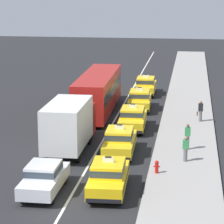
{
  "coord_description": "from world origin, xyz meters",
  "views": [
    {
      "loc": [
        5.85,
        -23.93,
        10.65
      ],
      "look_at": [
        0.19,
        14.81,
        1.3
      ],
      "focal_mm": 88.99,
      "sensor_mm": 36.0,
      "label": 1
    }
  ],
  "objects_px": {
    "box_truck_left_second": "(70,123)",
    "taxi_right_second": "(120,141)",
    "bus_left_third": "(98,91)",
    "taxi_right_third": "(133,118)",
    "taxi_right_nearest": "(108,176)",
    "taxi_right_fourth": "(140,99)",
    "sedan_left_nearest": "(44,177)",
    "pedestrian_near_crosswalk": "(188,137)",
    "pedestrian_by_storefront": "(200,111)",
    "pedestrian_mid_block": "(186,149)",
    "fire_hydrant": "(157,166)",
    "taxi_right_fifth": "(146,85)"
  },
  "relations": [
    {
      "from": "box_truck_left_second",
      "to": "taxi_right_second",
      "type": "bearing_deg",
      "value": -7.19
    },
    {
      "from": "bus_left_third",
      "to": "taxi_right_third",
      "type": "xyz_separation_m",
      "value": [
        3.37,
        -4.76,
        -0.94
      ]
    },
    {
      "from": "taxi_right_nearest",
      "to": "taxi_right_fourth",
      "type": "height_order",
      "value": "same"
    },
    {
      "from": "sedan_left_nearest",
      "to": "taxi_right_fourth",
      "type": "distance_m",
      "value": 19.6
    },
    {
      "from": "pedestrian_near_crosswalk",
      "to": "pedestrian_by_storefront",
      "type": "height_order",
      "value": "pedestrian_near_crosswalk"
    },
    {
      "from": "taxi_right_fourth",
      "to": "pedestrian_mid_block",
      "type": "bearing_deg",
      "value": -73.48
    },
    {
      "from": "box_truck_left_second",
      "to": "taxi_right_third",
      "type": "relative_size",
      "value": 1.52
    },
    {
      "from": "box_truck_left_second",
      "to": "fire_hydrant",
      "type": "relative_size",
      "value": 9.55
    },
    {
      "from": "pedestrian_by_storefront",
      "to": "fire_hydrant",
      "type": "bearing_deg",
      "value": -101.67
    },
    {
      "from": "pedestrian_mid_block",
      "to": "taxi_right_fifth",
      "type": "bearing_deg",
      "value": 101.56
    },
    {
      "from": "taxi_right_nearest",
      "to": "fire_hydrant",
      "type": "relative_size",
      "value": 6.33
    },
    {
      "from": "taxi_right_fifth",
      "to": "pedestrian_mid_block",
      "type": "bearing_deg",
      "value": -78.44
    },
    {
      "from": "box_truck_left_second",
      "to": "taxi_right_second",
      "type": "height_order",
      "value": "box_truck_left_second"
    },
    {
      "from": "taxi_right_nearest",
      "to": "pedestrian_near_crosswalk",
      "type": "xyz_separation_m",
      "value": [
        3.91,
        7.6,
        0.11
      ]
    },
    {
      "from": "bus_left_third",
      "to": "pedestrian_mid_block",
      "type": "relative_size",
      "value": 7.4
    },
    {
      "from": "fire_hydrant",
      "to": "taxi_right_nearest",
      "type": "bearing_deg",
      "value": -128.64
    },
    {
      "from": "taxi_right_nearest",
      "to": "pedestrian_near_crosswalk",
      "type": "distance_m",
      "value": 8.54
    },
    {
      "from": "sedan_left_nearest",
      "to": "taxi_right_second",
      "type": "height_order",
      "value": "taxi_right_second"
    },
    {
      "from": "taxi_right_fourth",
      "to": "pedestrian_near_crosswalk",
      "type": "distance_m",
      "value": 11.97
    },
    {
      "from": "taxi_right_second",
      "to": "taxi_right_third",
      "type": "height_order",
      "value": "same"
    },
    {
      "from": "sedan_left_nearest",
      "to": "box_truck_left_second",
      "type": "xyz_separation_m",
      "value": [
        -0.27,
        7.36,
        0.93
      ]
    },
    {
      "from": "taxi_right_fifth",
      "to": "pedestrian_by_storefront",
      "type": "xyz_separation_m",
      "value": [
        5.06,
        -10.3,
        0.07
      ]
    },
    {
      "from": "taxi_right_third",
      "to": "taxi_right_fourth",
      "type": "relative_size",
      "value": 0.99
    },
    {
      "from": "taxi_right_nearest",
      "to": "sedan_left_nearest",
      "type": "bearing_deg",
      "value": -170.54
    },
    {
      "from": "pedestrian_near_crosswalk",
      "to": "sedan_left_nearest",
      "type": "bearing_deg",
      "value": -131.32
    },
    {
      "from": "taxi_right_nearest",
      "to": "bus_left_third",
      "type": "bearing_deg",
      "value": 101.45
    },
    {
      "from": "taxi_right_fifth",
      "to": "fire_hydrant",
      "type": "bearing_deg",
      "value": -83.48
    },
    {
      "from": "box_truck_left_second",
      "to": "taxi_right_fourth",
      "type": "bearing_deg",
      "value": 74.67
    },
    {
      "from": "box_truck_left_second",
      "to": "taxi_right_nearest",
      "type": "relative_size",
      "value": 1.51
    },
    {
      "from": "pedestrian_by_storefront",
      "to": "fire_hydrant",
      "type": "distance_m",
      "value": 12.36
    },
    {
      "from": "taxi_right_fifth",
      "to": "pedestrian_by_storefront",
      "type": "distance_m",
      "value": 11.48
    },
    {
      "from": "taxi_right_nearest",
      "to": "pedestrian_mid_block",
      "type": "height_order",
      "value": "taxi_right_nearest"
    },
    {
      "from": "box_truck_left_second",
      "to": "fire_hydrant",
      "type": "xyz_separation_m",
      "value": [
        5.8,
        -3.96,
        -1.23
      ]
    },
    {
      "from": "taxi_right_nearest",
      "to": "pedestrian_mid_block",
      "type": "relative_size",
      "value": 3.04
    },
    {
      "from": "taxi_right_nearest",
      "to": "pedestrian_near_crosswalk",
      "type": "bearing_deg",
      "value": 62.78
    },
    {
      "from": "sedan_left_nearest",
      "to": "pedestrian_mid_block",
      "type": "relative_size",
      "value": 2.84
    },
    {
      "from": "bus_left_third",
      "to": "taxi_right_fourth",
      "type": "relative_size",
      "value": 2.43
    },
    {
      "from": "pedestrian_mid_block",
      "to": "pedestrian_near_crosswalk",
      "type": "bearing_deg",
      "value": 88.04
    },
    {
      "from": "pedestrian_by_storefront",
      "to": "taxi_right_third",
      "type": "bearing_deg",
      "value": -152.27
    },
    {
      "from": "sedan_left_nearest",
      "to": "bus_left_third",
      "type": "height_order",
      "value": "bus_left_third"
    },
    {
      "from": "taxi_right_fifth",
      "to": "pedestrian_near_crosswalk",
      "type": "height_order",
      "value": "taxi_right_fifth"
    },
    {
      "from": "taxi_right_nearest",
      "to": "taxi_right_fourth",
      "type": "bearing_deg",
      "value": 90.68
    },
    {
      "from": "sedan_left_nearest",
      "to": "taxi_right_fourth",
      "type": "bearing_deg",
      "value": 81.13
    },
    {
      "from": "taxi_right_nearest",
      "to": "taxi_right_second",
      "type": "bearing_deg",
      "value": 92.43
    },
    {
      "from": "taxi_right_fourth",
      "to": "pedestrian_near_crosswalk",
      "type": "bearing_deg",
      "value": -69.8
    },
    {
      "from": "sedan_left_nearest",
      "to": "taxi_right_third",
      "type": "bearing_deg",
      "value": 76.33
    },
    {
      "from": "pedestrian_mid_block",
      "to": "pedestrian_by_storefront",
      "type": "bearing_deg",
      "value": 84.42
    },
    {
      "from": "box_truck_left_second",
      "to": "taxi_right_fourth",
      "type": "xyz_separation_m",
      "value": [
        3.29,
        12.01,
        -0.9
      ]
    },
    {
      "from": "taxi_right_nearest",
      "to": "pedestrian_by_storefront",
      "type": "height_order",
      "value": "taxi_right_nearest"
    },
    {
      "from": "taxi_right_fourth",
      "to": "sedan_left_nearest",
      "type": "bearing_deg",
      "value": -98.87
    }
  ]
}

